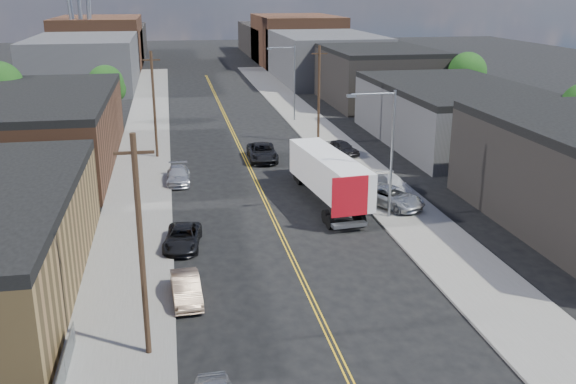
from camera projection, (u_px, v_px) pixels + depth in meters
name	position (u px, v px, depth m)	size (l,w,h in m)	color
ground	(229.00, 124.00, 76.53)	(260.00, 260.00, 0.00)	black
centerline	(243.00, 154.00, 62.47)	(0.32, 120.00, 0.01)	gold
sidewalk_left	(144.00, 158.00, 60.82)	(5.00, 140.00, 0.15)	slate
sidewalk_right	(338.00, 149.00, 64.09)	(5.00, 140.00, 0.15)	slate
warehouse_brown	(44.00, 130.00, 57.44)	(12.00, 26.00, 6.60)	#523120
industrial_right_b	(453.00, 114.00, 66.27)	(14.00, 24.00, 6.10)	#363639
industrial_right_c	(376.00, 74.00, 90.41)	(14.00, 22.00, 7.60)	black
skyline_left_a	(86.00, 61.00, 104.67)	(16.00, 30.00, 8.00)	#363639
skyline_right_a	(324.00, 57.00, 111.56)	(16.00, 30.00, 8.00)	#363639
skyline_left_b	(100.00, 43.00, 127.80)	(16.00, 26.00, 10.00)	#523120
skyline_right_b	(296.00, 40.00, 134.68)	(16.00, 26.00, 10.00)	#523120
skyline_left_c	(109.00, 43.00, 147.00)	(16.00, 40.00, 7.00)	black
skyline_right_c	(280.00, 40.00, 153.88)	(16.00, 40.00, 7.00)	black
streetlight_near	(387.00, 144.00, 43.42)	(3.39, 0.25, 9.00)	gray
streetlight_far	(291.00, 77.00, 76.22)	(3.39, 0.25, 9.00)	gray
utility_pole_left_near	(141.00, 247.00, 26.71)	(1.60, 0.26, 10.00)	black
utility_pole_left_far	(154.00, 104.00, 59.50)	(1.60, 0.26, 10.00)	black
utility_pole_right	(319.00, 94.00, 65.14)	(1.60, 0.26, 10.00)	black
tree_left_mid	(0.00, 89.00, 66.06)	(5.10, 5.04, 8.37)	black
tree_left_far	(106.00, 86.00, 74.62)	(4.35, 4.20, 6.97)	black
tree_right_far	(467.00, 74.00, 80.13)	(4.85, 4.76, 7.91)	black
semi_truck	(324.00, 171.00, 48.58)	(3.78, 14.91, 3.84)	silver
car_left_b	(186.00, 289.00, 33.00)	(1.42, 4.07, 1.34)	#9F8068
car_left_c	(183.00, 238.00, 39.83)	(2.13, 4.61, 1.28)	black
car_left_d	(178.00, 175.00, 53.01)	(1.87, 4.59, 1.33)	#B4B6B9
car_right_lot_a	(392.00, 197.00, 46.84)	(2.42, 5.24, 1.46)	#B4B7BA
car_right_lot_b	(393.00, 185.00, 49.94)	(1.79, 4.39, 1.27)	silver
car_right_lot_c	(342.00, 148.00, 61.38)	(1.64, 4.08, 1.39)	black
car_ahead_truck	(262.00, 152.00, 59.94)	(2.59, 5.61, 1.56)	black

